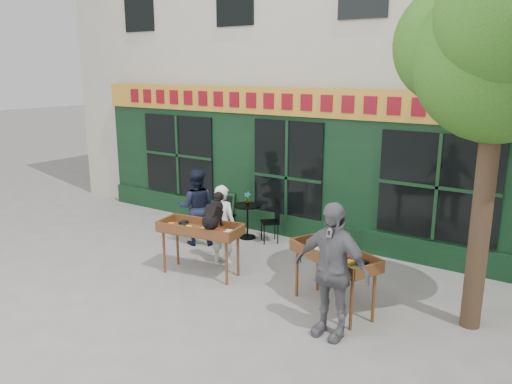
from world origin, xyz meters
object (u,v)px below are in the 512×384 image
book_cart_right (334,259)px  bistro_table (247,215)px  woman (222,225)px  man_left (196,207)px  book_cart_center (200,231)px  dog (213,210)px  man_right (331,270)px

book_cart_right → bistro_table: (-3.04, 2.03, -0.28)m
book_cart_right → bistro_table: bearing=170.4°
woman → book_cart_right: bearing=159.3°
woman → man_left: bearing=-36.1°
woman → man_left: 1.29m
book_cart_center → man_left: bearing=123.9°
book_cart_center → dog: dog is taller
woman → man_right: 3.18m
woman → bistro_table: bearing=-82.3°
man_right → dog: bearing=171.0°
book_cart_center → bistro_table: book_cart_center is taller
man_right → bistro_table: (-3.34, 2.78, -0.43)m
book_cart_right → man_right: size_ratio=0.83×
dog → man_left: man_left is taller
dog → bistro_table: (-0.79, 2.19, -0.75)m
man_right → book_cart_right: bearing=116.0°
woman → bistro_table: (-0.44, 1.49, -0.24)m
dog → book_cart_right: bearing=-4.9°
woman → book_cart_right: size_ratio=0.96×
bistro_table → man_right: bearing=-39.9°
bistro_table → man_left: bearing=-127.9°
dog → book_cart_center: bearing=163.0°
dog → bistro_table: 2.44m
book_cart_center → dog: bearing=-17.0°
book_cart_center → bistro_table: size_ratio=2.08×
book_cart_center → woman: bearing=81.2°
bistro_table → book_cart_right: bearing=-33.8°
woman → book_cart_right: (2.59, -0.55, 0.04)m
man_left → book_cart_right: bearing=128.9°
man_left → dog: bearing=105.0°
book_cart_center → man_left: man_left is taller
book_cart_center → man_left: (-1.14, 1.24, -0.01)m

